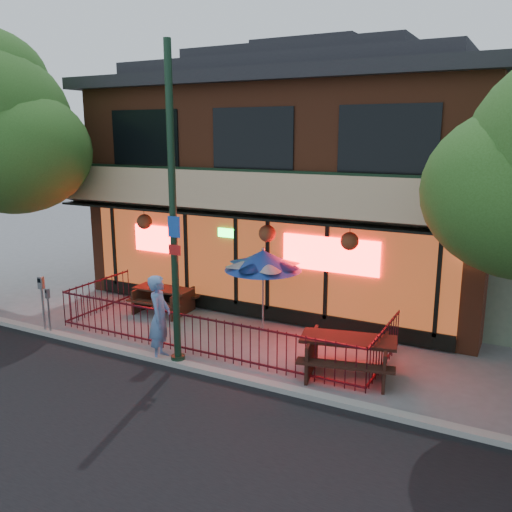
{
  "coord_description": "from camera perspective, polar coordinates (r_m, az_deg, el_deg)",
  "views": [
    {
      "loc": [
        6.94,
        -9.72,
        5.15
      ],
      "look_at": [
        0.74,
        2.0,
        2.12
      ],
      "focal_mm": 38.0,
      "sensor_mm": 36.0,
      "label": 1
    }
  ],
  "objects": [
    {
      "name": "ground",
      "position": [
        13.01,
        -7.13,
        -10.55
      ],
      "size": [
        80.0,
        80.0,
        0.0
      ],
      "primitive_type": "plane",
      "color": "gray",
      "rests_on": "ground"
    },
    {
      "name": "curb",
      "position": [
        12.62,
        -8.46,
        -11.07
      ],
      "size": [
        80.0,
        0.25,
        0.12
      ],
      "primitive_type": "cube",
      "color": "#999993",
      "rests_on": "ground"
    },
    {
      "name": "restaurant_building",
      "position": [
        18.24,
        5.55,
        9.6
      ],
      "size": [
        12.96,
        9.49,
        8.05
      ],
      "color": "brown",
      "rests_on": "ground"
    },
    {
      "name": "patio_fence",
      "position": [
        13.16,
        -5.95,
        -7.28
      ],
      "size": [
        8.44,
        2.62,
        1.0
      ],
      "color": "#420E18",
      "rests_on": "ground"
    },
    {
      "name": "street_light",
      "position": [
        11.79,
        -8.67,
        2.96
      ],
      "size": [
        0.43,
        0.32,
        7.0
      ],
      "color": "#153020",
      "rests_on": "ground"
    },
    {
      "name": "picnic_table_left",
      "position": [
        16.08,
        -9.71,
        -4.19
      ],
      "size": [
        1.78,
        1.4,
        0.74
      ],
      "color": "#3A2015",
      "rests_on": "ground"
    },
    {
      "name": "picnic_table_right",
      "position": [
        11.98,
        9.66,
        -9.8
      ],
      "size": [
        2.32,
        1.96,
        0.86
      ],
      "color": "black",
      "rests_on": "ground"
    },
    {
      "name": "patio_umbrella",
      "position": [
        13.93,
        0.76,
        -0.43
      ],
      "size": [
        2.0,
        2.0,
        2.28
      ],
      "color": "gray",
      "rests_on": "ground"
    },
    {
      "name": "pedestrian",
      "position": [
        12.68,
        -10.11,
        -6.42
      ],
      "size": [
        0.73,
        0.86,
        2.01
      ],
      "primitive_type": "imported",
      "rotation": [
        0.0,
        0.0,
        1.97
      ],
      "color": "#5E83BC",
      "rests_on": "ground"
    },
    {
      "name": "parking_meter_near",
      "position": [
        14.96,
        -21.03,
        -4.71
      ],
      "size": [
        0.14,
        0.12,
        1.26
      ],
      "color": "gray",
      "rests_on": "ground"
    },
    {
      "name": "parking_meter_far",
      "position": [
        15.05,
        -21.59,
        -3.87
      ],
      "size": [
        0.16,
        0.14,
        1.55
      ],
      "color": "#A0A4A8",
      "rests_on": "ground"
    }
  ]
}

